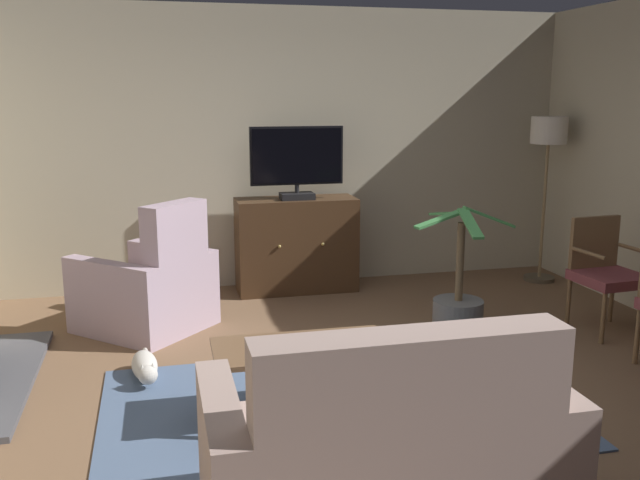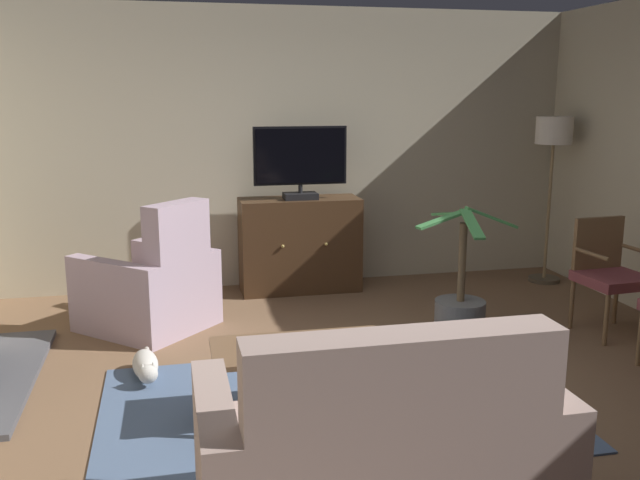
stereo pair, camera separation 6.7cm
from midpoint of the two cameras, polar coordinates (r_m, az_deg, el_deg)
ground_plane at (r=4.51m, az=3.38°, el=-13.14°), size 6.48×6.23×0.04m
wall_back at (r=6.90m, az=-3.04°, el=7.49°), size 6.48×0.10×2.70m
rug_central at (r=4.38m, az=1.26°, el=-13.52°), size 2.76×1.76×0.01m
tv_cabinet at (r=6.71m, az=-1.39°, el=-0.56°), size 1.15×0.48×0.90m
television at (r=6.53m, az=-1.33°, el=6.53°), size 0.88×0.20×0.68m
coffee_table at (r=4.12m, az=-1.10°, el=-9.31°), size 1.05×0.52×0.45m
tv_remote at (r=3.99m, az=-2.18°, el=-9.01°), size 0.13×0.17×0.02m
folded_newspaper at (r=4.04m, az=-2.78°, el=-8.90°), size 0.33×0.27×0.01m
sofa_floral at (r=3.14m, az=5.57°, el=-17.66°), size 1.53×0.87×1.02m
armchair_facing_sofa at (r=5.80m, az=-13.37°, el=-3.96°), size 1.23×1.23×1.07m
side_chair_mid_row at (r=5.99m, az=22.97°, el=-2.37°), size 0.52×0.51×0.91m
potted_plant_small_fern_corner at (r=5.57m, az=11.77°, el=-5.80°), size 0.82×0.87×1.05m
cat at (r=4.90m, az=-13.73°, el=-9.98°), size 0.21×0.71×0.19m
floor_lamp at (r=7.27m, az=18.84°, el=7.12°), size 0.35×0.35×1.66m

